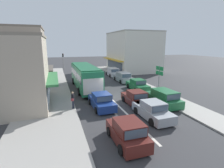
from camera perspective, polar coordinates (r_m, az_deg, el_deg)
ground_plane at (r=19.89m, az=-0.31°, el=-4.82°), size 140.00×140.00×0.00m
lane_centre_line at (r=23.58m, az=-3.26°, el=-2.00°), size 0.20×28.00×0.01m
sidewalk_left at (r=24.82m, az=-19.85°, el=-1.85°), size 5.20×44.00×0.14m
kerb_right at (r=27.51m, az=8.25°, el=0.16°), size 2.80×44.00×0.12m
shopfront_corner_near at (r=19.05m, az=-31.28°, el=3.16°), size 8.26×7.96×6.90m
shopfront_mid_block at (r=26.91m, az=-27.63°, el=7.28°), size 7.26×7.55×8.22m
building_right_far at (r=41.56m, az=6.68°, el=10.46°), size 10.00×12.61×8.77m
city_bus at (r=24.20m, az=-8.87°, el=2.80°), size 2.82×10.88×3.23m
sedan_adjacent_lane_trail at (r=15.02m, az=13.11°, el=-8.46°), size 2.00×4.25×1.47m
sedan_queue_gap_filler at (r=16.95m, az=-3.47°, el=-5.66°), size 2.01×4.26×1.47m
hatchback_behind_bus_near at (r=11.23m, az=5.05°, el=-15.50°), size 1.84×3.71×1.54m
sedan_behind_bus_mid at (r=17.87m, az=7.93°, el=-4.78°), size 1.91×4.20×1.47m
parked_wagon_kerb_front at (r=18.49m, az=16.32°, el=-4.31°), size 2.06×4.56×1.58m
parked_sedan_kerb_second at (r=23.79m, az=8.33°, el=-0.35°), size 1.93×4.22×1.47m
parked_wagon_kerb_third at (r=28.75m, az=3.56°, el=2.21°), size 1.99×4.52×1.58m
parked_wagon_kerb_rear at (r=34.03m, az=0.27°, el=3.89°), size 2.05×4.56×1.58m
traffic_light_downstreet at (r=37.79m, az=-15.68°, el=7.53°), size 0.33×0.24×4.20m
directional_road_sign at (r=21.22m, az=15.19°, el=3.36°), size 0.10×1.40×3.60m
pedestrian_with_handbag_near at (r=16.69m, az=-12.68°, el=-4.79°), size 0.36×0.66×1.63m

